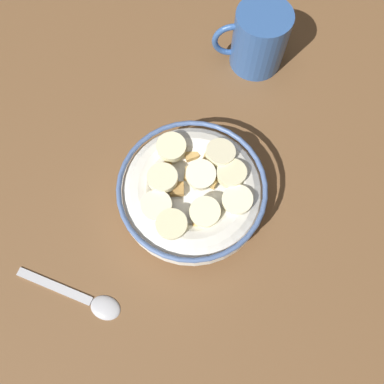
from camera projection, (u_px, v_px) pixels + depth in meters
ground_plane at (192, 203)px, 48.70cm from camera, size 118.71×118.71×2.00cm
cereal_bowl at (192, 192)px, 45.11cm from camera, size 17.49×17.49×6.02cm
spoon at (89, 301)px, 43.20cm from camera, size 12.83×6.87×0.80cm
coffee_mug at (258, 39)px, 51.27cm from camera, size 10.24×7.46×8.52cm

